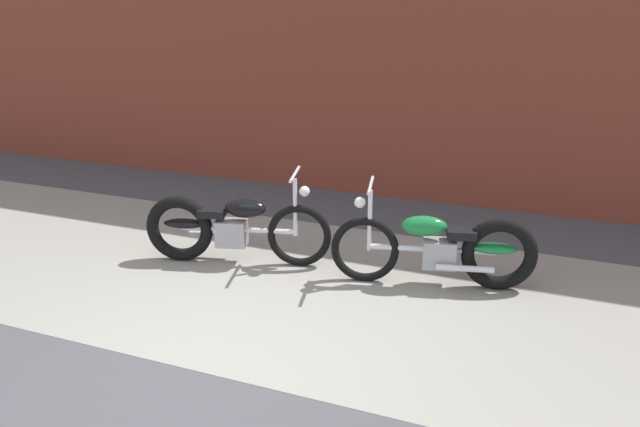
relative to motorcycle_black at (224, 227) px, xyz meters
name	(u,v)px	position (x,y,z in m)	size (l,w,h in m)	color
ground_plane	(204,373)	(0.95, -1.97, -0.40)	(80.00, 80.00, 0.00)	#47474C
sidewalk_slab	(297,284)	(0.95, -0.22, -0.40)	(36.00, 3.50, 0.01)	gray
brick_building_wall	(400,15)	(0.95, 3.23, 2.09)	(36.00, 0.50, 4.97)	brown
motorcycle_black	(224,227)	(0.00, 0.00, 0.00)	(1.96, 0.78, 1.03)	black
motorcycle_green	(448,249)	(2.33, 0.29, 0.00)	(1.97, 0.74, 1.03)	black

